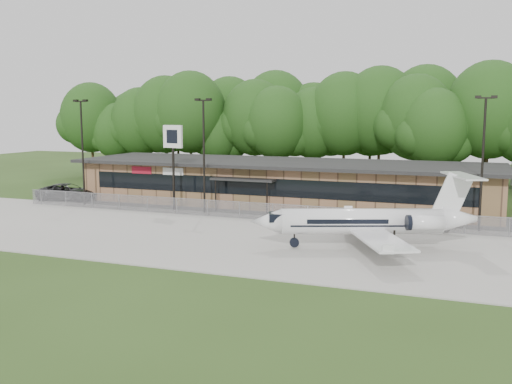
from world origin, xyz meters
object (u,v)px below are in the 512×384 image
at_px(business_jet, 370,222).
at_px(pole_sign, 173,146).
at_px(suv, 68,192).
at_px(terminal, 283,182).

relative_size(business_jet, pole_sign, 1.88).
bearing_deg(suv, business_jet, -119.80).
bearing_deg(terminal, suv, -165.72).
bearing_deg(terminal, business_jet, -54.75).
height_order(business_jet, suv, business_jet).
bearing_deg(suv, pole_sign, -109.46).
height_order(terminal, business_jet, business_jet).
xyz_separation_m(terminal, business_jet, (11.14, -15.77, -0.36)).
bearing_deg(pole_sign, business_jet, -14.10).
relative_size(business_jet, suv, 2.37).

